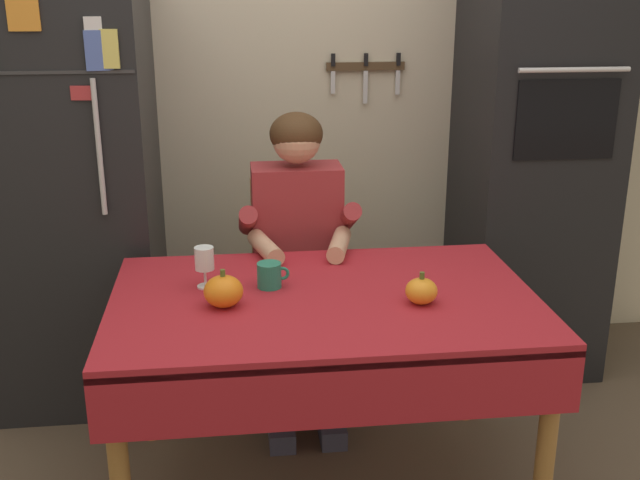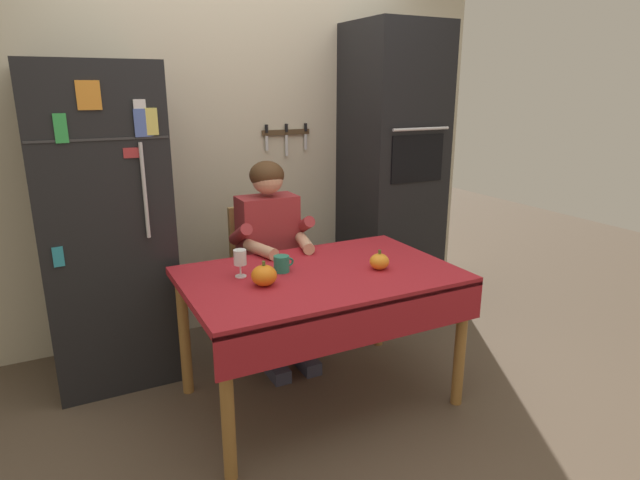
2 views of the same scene
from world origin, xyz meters
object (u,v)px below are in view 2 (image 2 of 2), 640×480
Objects in this scene: refrigerator at (104,226)px; wine_glass at (240,259)px; pumpkin_large at (379,261)px; chair_behind_person at (262,271)px; seated_person at (272,245)px; wall_oven at (391,174)px; coffee_mug at (282,264)px; pumpkin_medium at (264,275)px; dining_table at (322,289)px.

wine_glass is at bearing -52.81° from refrigerator.
wine_glass is at bearing 162.37° from pumpkin_large.
chair_behind_person is (0.92, -0.09, -0.39)m from refrigerator.
refrigerator reaches higher than chair_behind_person.
seated_person is at bearing -16.90° from refrigerator.
wall_oven is 19.10× the size of coffee_mug.
wall_oven is at bearing 6.86° from chair_behind_person.
chair_behind_person is 0.91m from pumpkin_medium.
pumpkin_medium reaches higher than pumpkin_large.
refrigerator is 14.32× the size of pumpkin_medium.
refrigerator is 1.00m from chair_behind_person.
seated_person reaches higher than dining_table.
chair_behind_person is 0.81m from wine_glass.
pumpkin_medium is (0.62, -0.91, -0.11)m from refrigerator.
wine_glass is at bearing 173.55° from coffee_mug.
pumpkin_large is (0.30, -0.08, 0.13)m from dining_table.
coffee_mug is at bearing 145.29° from dining_table.
pumpkin_large reaches higher than coffee_mug.
dining_table is (0.95, -0.88, -0.24)m from refrigerator.
refrigerator is at bearing 127.19° from wine_glass.
seated_person is 0.59m from wine_glass.
chair_behind_person reaches higher than coffee_mug.
pumpkin_large is (1.25, -0.96, -0.12)m from refrigerator.
refrigerator is 1.45× the size of seated_person.
wall_oven reaches higher than pumpkin_medium.
coffee_mug is 0.51m from pumpkin_large.
chair_behind_person is (-1.08, -0.13, -0.54)m from wall_oven.
refrigerator is 1.58m from pumpkin_large.
wine_glass is at bearing -151.58° from wall_oven.
chair_behind_person is at bearing 61.08° from wine_glass.
coffee_mug is (-0.14, -0.48, 0.05)m from seated_person.
wall_oven is at bearing 41.31° from dining_table.
wine_glass is (-0.39, 0.14, 0.18)m from dining_table.
wine_glass is 1.34× the size of pumpkin_large.
dining_table is at bearing -20.31° from wine_glass.
wall_oven is at bearing 1.14° from refrigerator.
refrigerator is 1.32m from dining_table.
dining_table is at bearing -138.69° from wall_oven.
refrigerator is 0.93m from wine_glass.
seated_person is at bearing 64.76° from pumpkin_medium.
pumpkin_medium is (-0.63, 0.05, 0.01)m from pumpkin_large.
seated_person is 0.76m from pumpkin_large.
wall_oven is 1.50× the size of dining_table.
chair_behind_person is at bearing 110.98° from pumpkin_large.
seated_person reaches higher than pumpkin_medium.
chair_behind_person is at bearing -173.14° from wall_oven.
refrigerator reaches higher than seated_person.
dining_table is 0.36m from pumpkin_medium.
coffee_mug is 0.22m from wine_glass.
chair_behind_person is at bearing 78.11° from coffee_mug.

